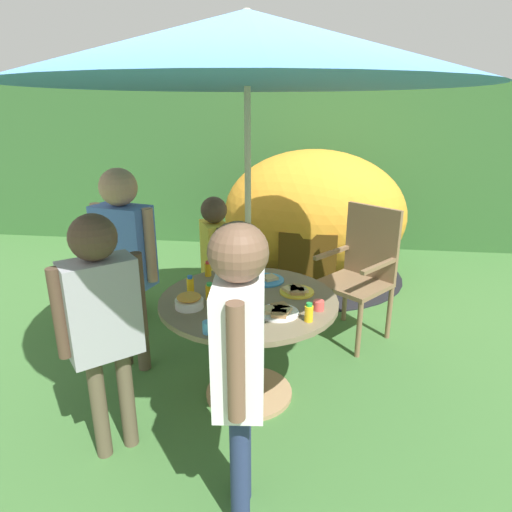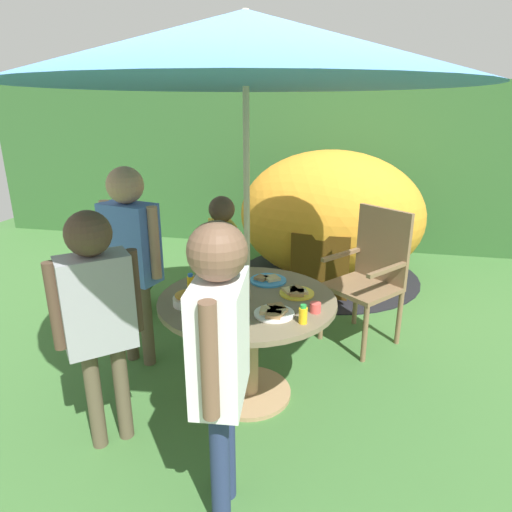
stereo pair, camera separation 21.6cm
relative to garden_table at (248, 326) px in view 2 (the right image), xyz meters
The scene contains 24 objects.
ground_plane 0.51m from the garden_table, ahead, with size 10.00×10.00×0.02m, color #3D6B33.
hedge_backdrop 3.74m from the garden_table, 90.00° to the left, with size 9.00×0.70×2.10m, color #33602D.
garden_table is the anchor object (origin of this frame).
patio_umbrella 1.60m from the garden_table, ahead, with size 2.47×2.47×2.29m.
wooden_chair 1.23m from the garden_table, 50.38° to the left, with size 0.67×0.66×1.07m.
dome_tent 2.33m from the garden_table, 80.32° to the left, with size 2.11×2.11×1.39m.
potted_plant 1.67m from the garden_table, 143.82° to the left, with size 0.59×0.59×0.74m.
child_in_yellow_shirt 0.85m from the garden_table, 116.63° to the left, with size 0.29×0.37×1.18m.
child_in_blue_shirt 1.00m from the garden_table, 165.12° to the left, with size 0.47×0.30×1.45m.
child_in_grey_shirt 0.95m from the garden_table, 138.74° to the right, with size 0.39×0.38×1.35m.
child_in_white_shirt 0.98m from the garden_table, 84.27° to the right, with size 0.24×0.47×1.41m.
snack_bowl 0.44m from the garden_table, 151.89° to the right, with size 0.17×0.17×0.09m.
plate_near_left 0.37m from the garden_table, 75.80° to the left, with size 0.25×0.25×0.03m.
plate_far_right 0.35m from the garden_table, 43.61° to the right, with size 0.23×0.23×0.03m.
plate_center_front 0.31m from the garden_table, 138.17° to the left, with size 0.23×0.23×0.03m.
plate_far_left 0.38m from the garden_table, 22.37° to the left, with size 0.22×0.22×0.03m.
juice_bottle_near_right 0.52m from the garden_table, 35.25° to the right, with size 0.05×0.05×0.11m.
juice_bottle_center_back 0.34m from the garden_table, 167.64° to the right, with size 0.05×0.05×0.11m.
juice_bottle_mid_left 0.28m from the garden_table, 150.77° to the right, with size 0.05×0.05×0.13m.
juice_bottle_mid_right 0.45m from the garden_table, behind, with size 0.05×0.05×0.13m.
juice_bottle_front_edge 0.53m from the garden_table, 134.55° to the left, with size 0.05×0.05×0.11m.
juice_bottle_back_edge 0.37m from the garden_table, 112.78° to the right, with size 0.05×0.05×0.13m.
cup_near 0.50m from the garden_table, 14.91° to the right, with size 0.06×0.06×0.06m, color #E04C47.
cup_far 0.53m from the garden_table, 107.68° to the right, with size 0.06×0.06×0.06m, color #4C99D8.
Camera 2 is at (0.57, -2.44, 1.83)m, focal length 31.19 mm.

